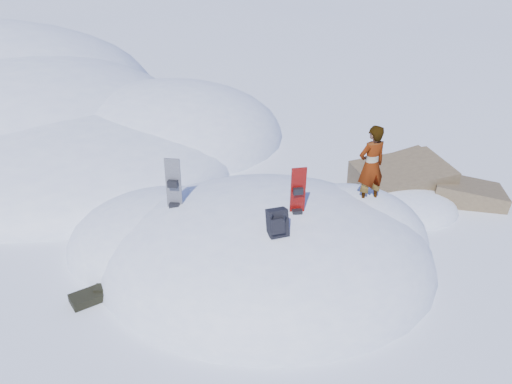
{
  "coord_description": "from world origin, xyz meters",
  "views": [
    {
      "loc": [
        0.0,
        -8.79,
        6.03
      ],
      "look_at": [
        -0.23,
        0.3,
        1.48
      ],
      "focal_mm": 35.0,
      "sensor_mm": 36.0,
      "label": 1
    }
  ],
  "objects_px": {
    "snowboard_red": "(297,204)",
    "person": "(371,166)",
    "snowboard_dark": "(174,197)",
    "backpack": "(277,223)"
  },
  "relations": [
    {
      "from": "snowboard_red",
      "to": "snowboard_dark",
      "type": "xyz_separation_m",
      "value": [
        -2.44,
        0.56,
        -0.18
      ]
    },
    {
      "from": "snowboard_red",
      "to": "person",
      "type": "distance_m",
      "value": 1.97
    },
    {
      "from": "snowboard_dark",
      "to": "person",
      "type": "bearing_deg",
      "value": 14.39
    },
    {
      "from": "snowboard_dark",
      "to": "snowboard_red",
      "type": "bearing_deg",
      "value": -7.02
    },
    {
      "from": "snowboard_dark",
      "to": "person",
      "type": "height_order",
      "value": "person"
    },
    {
      "from": "snowboard_red",
      "to": "backpack",
      "type": "height_order",
      "value": "snowboard_red"
    },
    {
      "from": "snowboard_red",
      "to": "snowboard_dark",
      "type": "height_order",
      "value": "snowboard_red"
    },
    {
      "from": "person",
      "to": "backpack",
      "type": "bearing_deg",
      "value": 16.77
    },
    {
      "from": "snowboard_red",
      "to": "person",
      "type": "relative_size",
      "value": 0.88
    },
    {
      "from": "snowboard_dark",
      "to": "person",
      "type": "distance_m",
      "value": 4.07
    }
  ]
}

